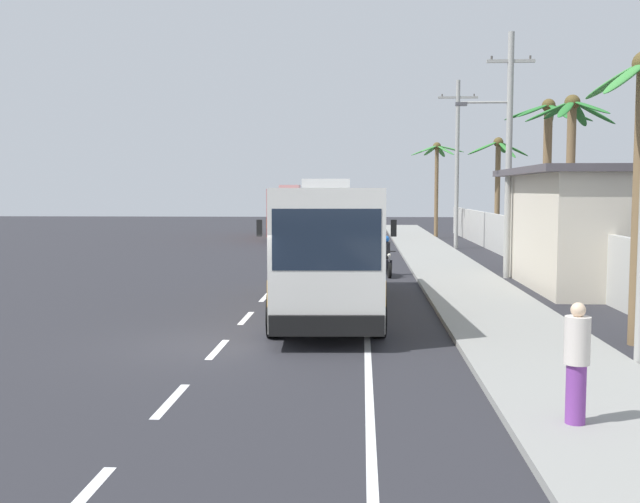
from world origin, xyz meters
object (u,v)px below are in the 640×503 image
at_px(utility_pole_mid, 507,149).
at_px(palm_second, 437,167).
at_px(utility_pole_far, 457,161).
at_px(coach_bus_foreground, 326,242).
at_px(palm_third, 571,153).
at_px(palm_nearest, 547,157).
at_px(coach_bus_far_lane, 291,210).
at_px(palm_farthest, 498,170).
at_px(motorcycle_beside_bus, 387,260).
at_px(pedestrian_near_kerb, 577,361).

relative_size(utility_pole_mid, palm_second, 1.38).
bearing_deg(utility_pole_far, coach_bus_foreground, -105.95).
height_order(coach_bus_foreground, palm_third, palm_third).
relative_size(palm_nearest, palm_second, 1.06).
relative_size(coach_bus_foreground, coach_bus_far_lane, 0.92).
relative_size(utility_pole_mid, utility_pole_far, 0.96).
bearing_deg(palm_farthest, motorcycle_beside_bus, -116.82).
xyz_separation_m(utility_pole_mid, palm_farthest, (2.13, 13.77, -0.44)).
bearing_deg(palm_farthest, coach_bus_foreground, -111.72).
height_order(motorcycle_beside_bus, utility_pole_mid, utility_pole_mid).
distance_m(pedestrian_near_kerb, palm_nearest, 22.32).
height_order(coach_bus_far_lane, motorcycle_beside_bus, coach_bus_far_lane).
bearing_deg(utility_pole_mid, motorcycle_beside_bus, 174.81).
height_order(coach_bus_far_lane, palm_third, palm_third).
distance_m(coach_bus_foreground, palm_second, 33.35).
relative_size(motorcycle_beside_bus, palm_farthest, 0.30).
bearing_deg(palm_second, coach_bus_foreground, -101.03).
distance_m(coach_bus_far_lane, palm_second, 10.98).
distance_m(coach_bus_foreground, utility_pole_mid, 11.04).
distance_m(coach_bus_foreground, pedestrian_near_kerb, 11.32).
xyz_separation_m(utility_pole_mid, utility_pole_far, (-0.05, 14.81, 0.13)).
relative_size(coach_bus_far_lane, palm_third, 1.78).
relative_size(pedestrian_near_kerb, palm_third, 0.25).
distance_m(coach_bus_far_lane, palm_third, 29.38).
bearing_deg(palm_farthest, palm_nearest, -89.71).
height_order(coach_bus_foreground, utility_pole_far, utility_pole_far).
height_order(motorcycle_beside_bus, pedestrian_near_kerb, pedestrian_near_kerb).
bearing_deg(motorcycle_beside_bus, utility_pole_far, 72.38).
xyz_separation_m(coach_bus_far_lane, palm_farthest, (12.94, -10.95, 2.59)).
bearing_deg(utility_pole_mid, palm_third, -38.00).
relative_size(pedestrian_near_kerb, utility_pole_mid, 0.18).
distance_m(pedestrian_near_kerb, palm_farthest, 33.09).
relative_size(coach_bus_foreground, palm_third, 1.63).
bearing_deg(utility_pole_far, palm_nearest, -79.55).
distance_m(utility_pole_far, palm_second, 9.52).
distance_m(utility_pole_mid, utility_pole_far, 14.81).
distance_m(coach_bus_far_lane, palm_farthest, 17.15).
relative_size(coach_bus_far_lane, utility_pole_mid, 1.30).
bearing_deg(coach_bus_foreground, utility_pole_far, 74.05).
relative_size(coach_bus_far_lane, palm_nearest, 1.69).
xyz_separation_m(coach_bus_foreground, palm_farthest, (8.78, 22.04, 2.62)).
height_order(coach_bus_far_lane, palm_farthest, palm_farthest).
xyz_separation_m(coach_bus_far_lane, utility_pole_mid, (10.81, -24.72, 3.03)).
bearing_deg(utility_pole_mid, utility_pole_far, 90.18).
bearing_deg(coach_bus_foreground, utility_pole_mid, 51.21).
xyz_separation_m(coach_bus_foreground, pedestrian_near_kerb, (4.06, -10.52, -0.91)).
distance_m(motorcycle_beside_bus, utility_pole_far, 15.75).
height_order(coach_bus_far_lane, utility_pole_far, utility_pole_far).
bearing_deg(motorcycle_beside_bus, palm_third, -16.70).
height_order(coach_bus_far_lane, palm_second, palm_second).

